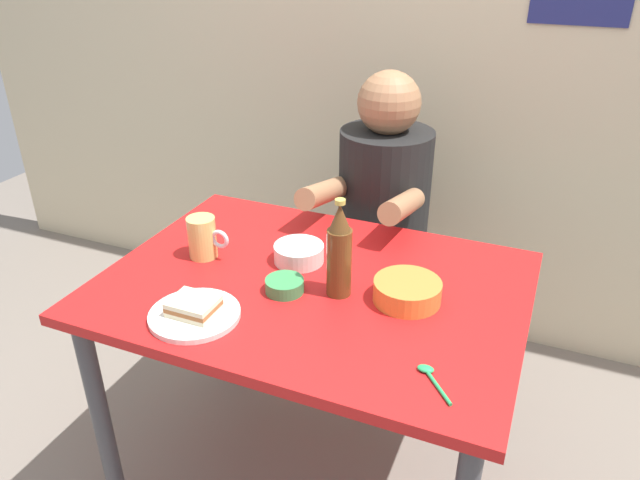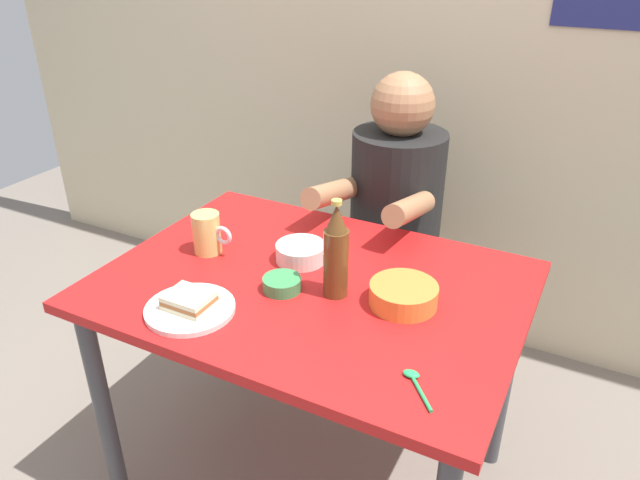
% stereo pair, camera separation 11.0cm
% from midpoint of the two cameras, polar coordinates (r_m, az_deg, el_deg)
% --- Properties ---
extents(ground_plane, '(6.00, 6.00, 0.00)m').
position_cam_midpoint_polar(ground_plane, '(2.07, 0.95, -21.72)').
color(ground_plane, slate).
extents(wall_back, '(4.40, 0.09, 2.60)m').
position_cam_midpoint_polar(wall_back, '(2.35, 13.56, 20.42)').
color(wall_back, beige).
rests_on(wall_back, ground).
extents(dining_table, '(1.10, 0.80, 0.74)m').
position_cam_midpoint_polar(dining_table, '(1.63, 1.13, -6.79)').
color(dining_table, red).
rests_on(dining_table, ground).
extents(stool, '(0.34, 0.34, 0.45)m').
position_cam_midpoint_polar(stool, '(2.28, 8.19, -4.95)').
color(stool, '#4C4C51').
rests_on(stool, ground).
extents(person_seated, '(0.33, 0.56, 0.72)m').
position_cam_midpoint_polar(person_seated, '(2.08, 8.85, 4.61)').
color(person_seated, black).
rests_on(person_seated, stool).
extents(plate_orange, '(0.22, 0.22, 0.01)m').
position_cam_midpoint_polar(plate_orange, '(1.48, -10.25, -6.56)').
color(plate_orange, silver).
rests_on(plate_orange, dining_table).
extents(sandwich, '(0.11, 0.09, 0.04)m').
position_cam_midpoint_polar(sandwich, '(1.47, -10.33, -5.75)').
color(sandwich, beige).
rests_on(sandwich, plate_orange).
extents(beer_mug, '(0.13, 0.08, 0.12)m').
position_cam_midpoint_polar(beer_mug, '(1.71, -8.93, 0.61)').
color(beer_mug, '#D1BC66').
rests_on(beer_mug, dining_table).
extents(beer_bottle, '(0.06, 0.06, 0.26)m').
position_cam_midpoint_polar(beer_bottle, '(1.47, 3.69, -1.30)').
color(beer_bottle, '#593819').
rests_on(beer_bottle, dining_table).
extents(rice_bowl_white, '(0.14, 0.14, 0.05)m').
position_cam_midpoint_polar(rice_bowl_white, '(1.66, 0.04, -1.16)').
color(rice_bowl_white, silver).
rests_on(rice_bowl_white, dining_table).
extents(dip_bowl_green, '(0.10, 0.10, 0.03)m').
position_cam_midpoint_polar(dip_bowl_green, '(1.53, -1.61, -4.21)').
color(dip_bowl_green, '#388C4C').
rests_on(dip_bowl_green, dining_table).
extents(soup_bowl_orange, '(0.17, 0.17, 0.05)m').
position_cam_midpoint_polar(soup_bowl_orange, '(1.49, 10.10, -5.15)').
color(soup_bowl_orange, orange).
rests_on(soup_bowl_orange, dining_table).
extents(spoon, '(0.09, 0.10, 0.01)m').
position_cam_midpoint_polar(spoon, '(1.28, 11.59, -13.17)').
color(spoon, '#26A559').
rests_on(spoon, dining_table).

